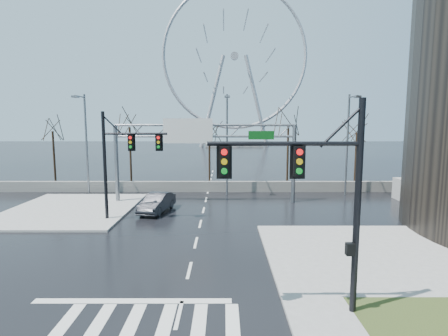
{
  "coord_description": "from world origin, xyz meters",
  "views": [
    {
      "loc": [
        1.69,
        -16.28,
        7.08
      ],
      "look_at": [
        1.7,
        8.24,
        4.0
      ],
      "focal_mm": 28.0,
      "sensor_mm": 36.0,
      "label": 1
    }
  ],
  "objects_px": {
    "signal_mast_far": "(120,155)",
    "car": "(157,203)",
    "signal_mast_near": "(321,187)",
    "sign_gantry": "(201,146)",
    "ferris_wheel": "(234,62)"
  },
  "relations": [
    {
      "from": "signal_mast_far",
      "to": "car",
      "type": "height_order",
      "value": "signal_mast_far"
    },
    {
      "from": "car",
      "to": "ferris_wheel",
      "type": "bearing_deg",
      "value": 96.08
    },
    {
      "from": "signal_mast_far",
      "to": "car",
      "type": "relative_size",
      "value": 1.74
    },
    {
      "from": "signal_mast_near",
      "to": "signal_mast_far",
      "type": "relative_size",
      "value": 1.0
    },
    {
      "from": "signal_mast_near",
      "to": "sign_gantry",
      "type": "relative_size",
      "value": 0.49
    },
    {
      "from": "signal_mast_far",
      "to": "sign_gantry",
      "type": "distance_m",
      "value": 8.14
    },
    {
      "from": "signal_mast_near",
      "to": "ferris_wheel",
      "type": "distance_m",
      "value": 101.29
    },
    {
      "from": "sign_gantry",
      "to": "signal_mast_far",
      "type": "bearing_deg",
      "value": -132.47
    },
    {
      "from": "signal_mast_near",
      "to": "sign_gantry",
      "type": "distance_m",
      "value": 19.79
    },
    {
      "from": "sign_gantry",
      "to": "ferris_wheel",
      "type": "distance_m",
      "value": 82.91
    },
    {
      "from": "signal_mast_near",
      "to": "ferris_wheel",
      "type": "relative_size",
      "value": 0.16
    },
    {
      "from": "car",
      "to": "signal_mast_far",
      "type": "bearing_deg",
      "value": -117.97
    },
    {
      "from": "ferris_wheel",
      "to": "car",
      "type": "distance_m",
      "value": 87.74
    },
    {
      "from": "car",
      "to": "signal_mast_near",
      "type": "bearing_deg",
      "value": -48.09
    },
    {
      "from": "signal_mast_far",
      "to": "car",
      "type": "xyz_separation_m",
      "value": [
        2.11,
        2.51,
        -4.07
      ]
    }
  ]
}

